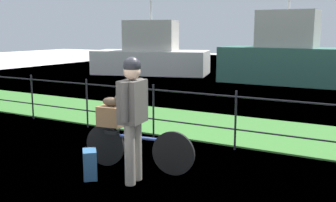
# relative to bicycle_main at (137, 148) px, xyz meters

# --- Properties ---
(ground_plane) EXTENTS (60.00, 60.00, 0.00)m
(ground_plane) POSITION_rel_bicycle_main_xyz_m (0.07, -0.61, -0.34)
(ground_plane) COLOR beige
(grass_strip) EXTENTS (27.00, 2.40, 0.03)m
(grass_strip) POSITION_rel_bicycle_main_xyz_m (0.07, 3.00, -0.32)
(grass_strip) COLOR #38702D
(grass_strip) RESTS_ON ground
(harbor_water) EXTENTS (30.00, 30.00, 0.00)m
(harbor_water) POSITION_rel_bicycle_main_xyz_m (0.07, 12.28, -0.33)
(harbor_water) COLOR slate
(harbor_water) RESTS_ON ground
(iron_fence) EXTENTS (18.04, 0.04, 1.02)m
(iron_fence) POSITION_rel_bicycle_main_xyz_m (0.07, 1.67, 0.26)
(iron_fence) COLOR black
(iron_fence) RESTS_ON ground
(bicycle_main) EXTENTS (1.71, 0.30, 0.63)m
(bicycle_main) POSITION_rel_bicycle_main_xyz_m (0.00, 0.00, 0.00)
(bicycle_main) COLOR black
(bicycle_main) RESTS_ON ground
(wooden_crate) EXTENTS (0.40, 0.34, 0.29)m
(wooden_crate) POSITION_rel_bicycle_main_xyz_m (-0.40, -0.06, 0.44)
(wooden_crate) COLOR brown
(wooden_crate) RESTS_ON bicycle_main
(terrier_dog) EXTENTS (0.32, 0.18, 0.18)m
(terrier_dog) POSITION_rel_bicycle_main_xyz_m (-0.38, -0.05, 0.66)
(terrier_dog) COLOR #4C3D2D
(terrier_dog) RESTS_ON wooden_crate
(cyclist_person) EXTENTS (0.31, 0.54, 1.68)m
(cyclist_person) POSITION_rel_bicycle_main_xyz_m (0.23, -0.42, 0.67)
(cyclist_person) COLOR gray
(cyclist_person) RESTS_ON ground
(backpack_on_paving) EXTENTS (0.32, 0.33, 0.40)m
(backpack_on_paving) POSITION_rel_bicycle_main_xyz_m (-0.37, -0.60, -0.14)
(backpack_on_paving) COLOR #28517A
(backpack_on_paving) RESTS_ON ground
(moored_boat_near) EXTENTS (5.72, 3.65, 4.10)m
(moored_boat_near) POSITION_rel_bicycle_main_xyz_m (-6.92, 11.42, 0.57)
(moored_boat_near) COLOR silver
(moored_boat_near) RESTS_ON ground
(moored_boat_far) EXTENTS (4.97, 2.08, 4.39)m
(moored_boat_far) POSITION_rel_bicycle_main_xyz_m (-0.55, 11.09, 0.69)
(moored_boat_far) COLOR #336656
(moored_boat_far) RESTS_ON ground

